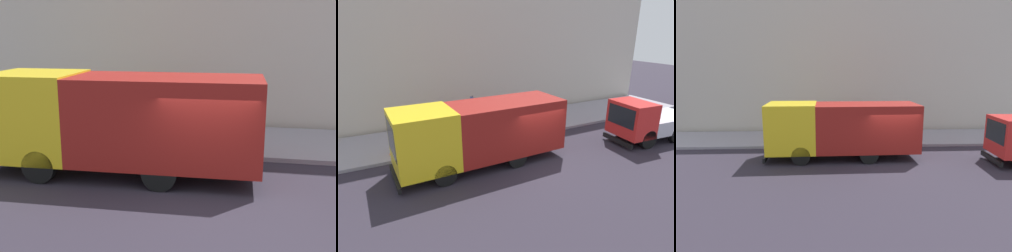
{
  "view_description": "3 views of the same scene",
  "coord_description": "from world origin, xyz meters",
  "views": [
    {
      "loc": [
        -10.0,
        -0.93,
        4.14
      ],
      "look_at": [
        1.65,
        1.35,
        1.37
      ],
      "focal_mm": 44.0,
      "sensor_mm": 36.0,
      "label": 1
    },
    {
      "loc": [
        -10.41,
        7.23,
        6.19
      ],
      "look_at": [
        1.15,
        1.22,
        1.64
      ],
      "focal_mm": 30.77,
      "sensor_mm": 36.0,
      "label": 2
    },
    {
      "loc": [
        -13.6,
        3.14,
        4.63
      ],
      "look_at": [
        1.08,
        2.46,
        1.73
      ],
      "focal_mm": 30.41,
      "sensor_mm": 36.0,
      "label": 3
    }
  ],
  "objects": [
    {
      "name": "sidewalk",
      "position": [
        5.2,
        0.0,
        0.08
      ],
      "size": [
        4.39,
        30.0,
        0.15
      ],
      "primitive_type": "cube",
      "color": "#948F9A",
      "rests_on": "ground"
    },
    {
      "name": "large_utility_truck",
      "position": [
        1.06,
        2.56,
        1.66
      ],
      "size": [
        2.61,
        7.93,
        2.95
      ],
      "rotation": [
        0.0,
        0.0,
        0.02
      ],
      "color": "yellow",
      "rests_on": "ground"
    },
    {
      "name": "street_sign_post",
      "position": [
        3.37,
        2.04,
        1.69
      ],
      "size": [
        0.44,
        0.08,
        2.6
      ],
      "color": "#4C5156",
      "rests_on": "sidewalk"
    },
    {
      "name": "pedestrian_walking",
      "position": [
        4.38,
        1.69,
        1.05
      ],
      "size": [
        0.49,
        0.49,
        1.7
      ],
      "rotation": [
        0.0,
        0.0,
        5.68
      ],
      "color": "black",
      "rests_on": "sidewalk"
    },
    {
      "name": "traffic_cone_orange",
      "position": [
        3.75,
        6.11,
        0.51
      ],
      "size": [
        0.5,
        0.5,
        0.71
      ],
      "primitive_type": "cone",
      "color": "orange",
      "rests_on": "sidewalk"
    },
    {
      "name": "ground",
      "position": [
        0.0,
        0.0,
        0.0
      ],
      "size": [
        80.0,
        80.0,
        0.0
      ],
      "primitive_type": "plane",
      "color": "#2C2632"
    }
  ]
}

